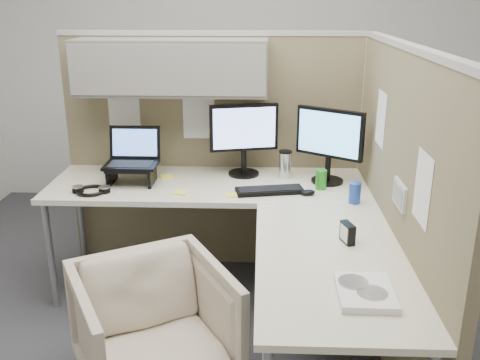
{
  "coord_description": "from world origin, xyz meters",
  "views": [
    {
      "loc": [
        0.22,
        -2.61,
        1.84
      ],
      "look_at": [
        0.1,
        0.25,
        0.85
      ],
      "focal_mm": 40.0,
      "sensor_mm": 36.0,
      "label": 1
    }
  ],
  "objects_px": {
    "monitor_left": "(244,134)",
    "keyboard": "(270,191)",
    "desk": "(244,215)",
    "office_chair": "(154,325)"
  },
  "relations": [
    {
      "from": "monitor_left",
      "to": "keyboard",
      "type": "relative_size",
      "value": 1.17
    },
    {
      "from": "desk",
      "to": "keyboard",
      "type": "distance_m",
      "value": 0.3
    },
    {
      "from": "monitor_left",
      "to": "desk",
      "type": "bearing_deg",
      "value": -101.29
    },
    {
      "from": "desk",
      "to": "monitor_left",
      "type": "relative_size",
      "value": 4.29
    },
    {
      "from": "office_chair",
      "to": "monitor_left",
      "type": "relative_size",
      "value": 1.51
    },
    {
      "from": "keyboard",
      "to": "monitor_left",
      "type": "bearing_deg",
      "value": 105.73
    },
    {
      "from": "monitor_left",
      "to": "keyboard",
      "type": "height_order",
      "value": "monitor_left"
    },
    {
      "from": "desk",
      "to": "monitor_left",
      "type": "distance_m",
      "value": 0.66
    },
    {
      "from": "desk",
      "to": "monitor_left",
      "type": "bearing_deg",
      "value": 91.82
    },
    {
      "from": "desk",
      "to": "office_chair",
      "type": "height_order",
      "value": "desk"
    }
  ]
}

